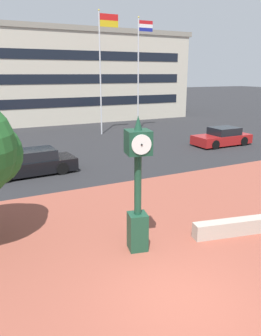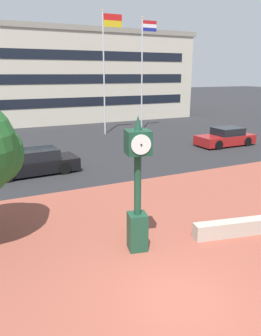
% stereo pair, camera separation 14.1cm
% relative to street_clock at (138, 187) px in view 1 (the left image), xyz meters
% --- Properties ---
extents(ground_plane, '(200.00, 200.00, 0.00)m').
position_rel_street_clock_xyz_m(ground_plane, '(-0.14, -2.41, -1.93)').
color(ground_plane, '#262628').
extents(plaza_brick_paving, '(44.00, 12.29, 0.01)m').
position_rel_street_clock_xyz_m(plaza_brick_paving, '(-0.14, -0.26, -1.92)').
color(plaza_brick_paving, brown).
rests_on(plaza_brick_paving, ground).
extents(planter_wall, '(3.21, 1.05, 0.50)m').
position_rel_street_clock_xyz_m(planter_wall, '(3.42, -0.63, -1.68)').
color(planter_wall, '#ADA393').
rests_on(planter_wall, ground).
extents(street_clock, '(0.78, 0.82, 3.94)m').
position_rel_street_clock_xyz_m(street_clock, '(0.00, 0.00, 0.00)').
color(street_clock, '#19422D').
rests_on(street_clock, ground).
extents(car_street_near, '(4.64, 2.04, 1.28)m').
position_rel_street_clock_xyz_m(car_street_near, '(-1.28, 9.21, -1.35)').
color(car_street_near, black).
rests_on(car_street_near, ground).
extents(car_street_mid, '(4.25, 1.95, 1.28)m').
position_rel_street_clock_xyz_m(car_street_mid, '(12.44, 10.39, -1.36)').
color(car_street_mid, maroon).
rests_on(car_street_mid, ground).
extents(flagpole_primary, '(1.71, 0.14, 9.82)m').
position_rel_street_clock_xyz_m(flagpole_primary, '(6.56, 18.54, 3.87)').
color(flagpole_primary, silver).
rests_on(flagpole_primary, ground).
extents(flagpole_secondary, '(1.43, 0.14, 9.54)m').
position_rel_street_clock_xyz_m(flagpole_secondary, '(10.01, 18.54, 3.52)').
color(flagpole_secondary, silver).
rests_on(flagpole_secondary, ground).
extents(civic_building, '(29.83, 10.92, 9.46)m').
position_rel_street_clock_xyz_m(civic_building, '(5.21, 30.39, 2.81)').
color(civic_building, beige).
rests_on(civic_building, ground).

